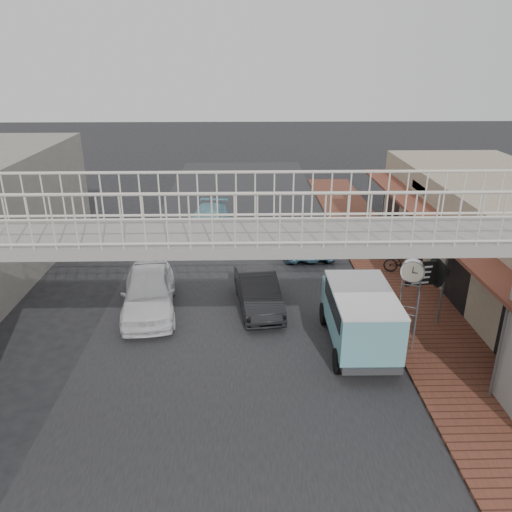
{
  "coord_description": "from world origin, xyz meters",
  "views": [
    {
      "loc": [
        0.2,
        -14.16,
        8.76
      ],
      "look_at": [
        0.6,
        3.19,
        1.8
      ],
      "focal_mm": 35.0,
      "sensor_mm": 36.0,
      "label": 1
    }
  ],
  "objects_px": {
    "angkot_far": "(208,220)",
    "street_clock": "(412,275)",
    "motorcycle_far": "(353,244)",
    "angkot_curb": "(303,236)",
    "white_hatchback": "(149,292)",
    "motorcycle_near": "(405,263)",
    "dark_sedan": "(258,291)",
    "arrow_sign": "(441,273)",
    "angkot_van": "(360,311)"
  },
  "relations": [
    {
      "from": "angkot_van",
      "to": "arrow_sign",
      "type": "relative_size",
      "value": 1.55
    },
    {
      "from": "angkot_curb",
      "to": "arrow_sign",
      "type": "distance_m",
      "value": 9.05
    },
    {
      "from": "street_clock",
      "to": "arrow_sign",
      "type": "height_order",
      "value": "street_clock"
    },
    {
      "from": "angkot_van",
      "to": "motorcycle_near",
      "type": "bearing_deg",
      "value": 60.83
    },
    {
      "from": "angkot_van",
      "to": "motorcycle_near",
      "type": "height_order",
      "value": "angkot_van"
    },
    {
      "from": "angkot_curb",
      "to": "angkot_far",
      "type": "xyz_separation_m",
      "value": [
        -4.8,
        2.8,
        -0.02
      ]
    },
    {
      "from": "angkot_curb",
      "to": "street_clock",
      "type": "height_order",
      "value": "street_clock"
    },
    {
      "from": "angkot_far",
      "to": "arrow_sign",
      "type": "height_order",
      "value": "arrow_sign"
    },
    {
      "from": "angkot_far",
      "to": "motorcycle_far",
      "type": "distance_m",
      "value": 7.93
    },
    {
      "from": "angkot_curb",
      "to": "white_hatchback",
      "type": "bearing_deg",
      "value": 40.2
    },
    {
      "from": "motorcycle_far",
      "to": "dark_sedan",
      "type": "bearing_deg",
      "value": 126.84
    },
    {
      "from": "angkot_far",
      "to": "motorcycle_near",
      "type": "distance_m",
      "value": 10.64
    },
    {
      "from": "motorcycle_far",
      "to": "arrow_sign",
      "type": "relative_size",
      "value": 0.55
    },
    {
      "from": "angkot_van",
      "to": "street_clock",
      "type": "distance_m",
      "value": 1.95
    },
    {
      "from": "angkot_far",
      "to": "angkot_van",
      "type": "distance_m",
      "value": 12.91
    },
    {
      "from": "dark_sedan",
      "to": "motorcycle_far",
      "type": "distance_m",
      "value": 7.0
    },
    {
      "from": "angkot_curb",
      "to": "angkot_far",
      "type": "relative_size",
      "value": 1.08
    },
    {
      "from": "white_hatchback",
      "to": "street_clock",
      "type": "distance_m",
      "value": 9.2
    },
    {
      "from": "angkot_van",
      "to": "white_hatchback",
      "type": "bearing_deg",
      "value": 160.39
    },
    {
      "from": "angkot_curb",
      "to": "motorcycle_far",
      "type": "relative_size",
      "value": 3.23
    },
    {
      "from": "motorcycle_near",
      "to": "white_hatchback",
      "type": "bearing_deg",
      "value": 126.17
    },
    {
      "from": "motorcycle_near",
      "to": "dark_sedan",
      "type": "bearing_deg",
      "value": 133.91
    },
    {
      "from": "dark_sedan",
      "to": "arrow_sign",
      "type": "height_order",
      "value": "arrow_sign"
    },
    {
      "from": "motorcycle_near",
      "to": "motorcycle_far",
      "type": "bearing_deg",
      "value": 54.96
    },
    {
      "from": "motorcycle_far",
      "to": "street_clock",
      "type": "distance_m",
      "value": 8.35
    },
    {
      "from": "white_hatchback",
      "to": "angkot_curb",
      "type": "height_order",
      "value": "white_hatchback"
    },
    {
      "from": "dark_sedan",
      "to": "motorcycle_far",
      "type": "height_order",
      "value": "dark_sedan"
    },
    {
      "from": "angkot_curb",
      "to": "arrow_sign",
      "type": "xyz_separation_m",
      "value": [
        3.47,
        -8.2,
        1.64
      ]
    },
    {
      "from": "dark_sedan",
      "to": "street_clock",
      "type": "bearing_deg",
      "value": -38.87
    },
    {
      "from": "dark_sedan",
      "to": "angkot_curb",
      "type": "xyz_separation_m",
      "value": [
        2.35,
        6.02,
        0.02
      ]
    },
    {
      "from": "dark_sedan",
      "to": "motorcycle_near",
      "type": "height_order",
      "value": "dark_sedan"
    },
    {
      "from": "angkot_far",
      "to": "arrow_sign",
      "type": "bearing_deg",
      "value": -46.51
    },
    {
      "from": "angkot_far",
      "to": "motorcycle_far",
      "type": "xyz_separation_m",
      "value": [
        7.08,
        -3.58,
        -0.1
      ]
    },
    {
      "from": "dark_sedan",
      "to": "motorcycle_far",
      "type": "xyz_separation_m",
      "value": [
        4.63,
        5.25,
        -0.11
      ]
    },
    {
      "from": "angkot_van",
      "to": "motorcycle_near",
      "type": "relative_size",
      "value": 2.44
    },
    {
      "from": "white_hatchback",
      "to": "motorcycle_far",
      "type": "xyz_separation_m",
      "value": [
        8.63,
        5.44,
        -0.23
      ]
    },
    {
      "from": "motorcycle_near",
      "to": "street_clock",
      "type": "height_order",
      "value": "street_clock"
    },
    {
      "from": "angkot_van",
      "to": "arrow_sign",
      "type": "height_order",
      "value": "arrow_sign"
    },
    {
      "from": "dark_sedan",
      "to": "angkot_van",
      "type": "bearing_deg",
      "value": -49.03
    },
    {
      "from": "white_hatchback",
      "to": "dark_sedan",
      "type": "height_order",
      "value": "white_hatchback"
    },
    {
      "from": "dark_sedan",
      "to": "angkot_curb",
      "type": "distance_m",
      "value": 6.46
    },
    {
      "from": "angkot_far",
      "to": "street_clock",
      "type": "distance_m",
      "value": 13.79
    },
    {
      "from": "white_hatchback",
      "to": "angkot_curb",
      "type": "bearing_deg",
      "value": 36.93
    },
    {
      "from": "dark_sedan",
      "to": "motorcycle_far",
      "type": "relative_size",
      "value": 2.64
    },
    {
      "from": "angkot_far",
      "to": "arrow_sign",
      "type": "xyz_separation_m",
      "value": [
        8.26,
        -11.0,
        1.66
      ]
    },
    {
      "from": "dark_sedan",
      "to": "street_clock",
      "type": "xyz_separation_m",
      "value": [
        4.63,
        -2.86,
        1.89
      ]
    },
    {
      "from": "white_hatchback",
      "to": "arrow_sign",
      "type": "xyz_separation_m",
      "value": [
        9.81,
        -1.98,
        1.53
      ]
    },
    {
      "from": "arrow_sign",
      "to": "street_clock",
      "type": "bearing_deg",
      "value": -159.89
    },
    {
      "from": "motorcycle_near",
      "to": "motorcycle_far",
      "type": "xyz_separation_m",
      "value": [
        -1.7,
        2.43,
        -0.0
      ]
    },
    {
      "from": "motorcycle_far",
      "to": "street_clock",
      "type": "relative_size",
      "value": 0.51
    }
  ]
}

